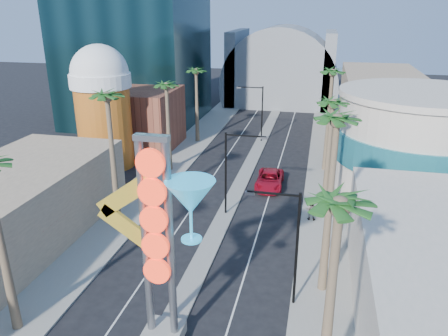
% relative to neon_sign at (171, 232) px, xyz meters
% --- Properties ---
extents(sidewalk_west, '(5.00, 100.00, 0.15)m').
position_rel_neon_sign_xyz_m(sidewalk_west, '(-10.32, 32.04, -7.23)').
color(sidewalk_west, gray).
rests_on(sidewalk_west, ground).
extents(sidewalk_east, '(5.00, 100.00, 0.15)m').
position_rel_neon_sign_xyz_m(sidewalk_east, '(8.68, 32.04, -7.23)').
color(sidewalk_east, gray).
rests_on(sidewalk_east, ground).
extents(median, '(1.60, 84.00, 0.15)m').
position_rel_neon_sign_xyz_m(median, '(-0.82, 35.04, -7.23)').
color(median, gray).
rests_on(median, ground).
extents(brick_filler_west, '(10.00, 10.00, 8.00)m').
position_rel_neon_sign_xyz_m(brick_filler_west, '(-16.82, 35.04, -3.31)').
color(brick_filler_west, brown).
rests_on(brick_filler_west, ground).
extents(filler_east, '(10.00, 20.00, 10.00)m').
position_rel_neon_sign_xyz_m(filler_east, '(15.18, 45.04, -2.31)').
color(filler_east, '#987E62').
rests_on(filler_east, ground).
extents(beer_mug, '(7.00, 7.00, 14.50)m').
position_rel_neon_sign_xyz_m(beer_mug, '(-17.82, 27.04, 0.54)').
color(beer_mug, '#BB6E18').
rests_on(beer_mug, ground).
extents(turquoise_building, '(16.60, 16.60, 10.60)m').
position_rel_neon_sign_xyz_m(turquoise_building, '(17.18, 27.04, -2.06)').
color(turquoise_building, beige).
rests_on(turquoise_building, ground).
extents(canopy, '(22.00, 16.00, 22.00)m').
position_rel_neon_sign_xyz_m(canopy, '(-0.82, 69.04, -3.00)').
color(canopy, slate).
rests_on(canopy, ground).
extents(neon_sign, '(6.53, 2.60, 12.55)m').
position_rel_neon_sign_xyz_m(neon_sign, '(0.00, 0.00, 0.00)').
color(neon_sign, gray).
rests_on(neon_sign, ground).
extents(streetlight_0, '(3.79, 0.25, 8.00)m').
position_rel_neon_sign_xyz_m(streetlight_0, '(-0.27, 17.04, -2.43)').
color(streetlight_0, black).
rests_on(streetlight_0, ground).
extents(streetlight_1, '(3.79, 0.25, 8.00)m').
position_rel_neon_sign_xyz_m(streetlight_1, '(-1.36, 41.04, -2.43)').
color(streetlight_1, black).
rests_on(streetlight_1, ground).
extents(streetlight_2, '(3.45, 0.25, 8.00)m').
position_rel_neon_sign_xyz_m(streetlight_2, '(5.91, 5.04, -2.47)').
color(streetlight_2, black).
rests_on(streetlight_2, ground).
extents(palm_1, '(2.40, 2.40, 12.70)m').
position_rel_neon_sign_xyz_m(palm_1, '(-9.82, 13.04, 3.52)').
color(palm_1, brown).
rests_on(palm_1, ground).
extents(palm_2, '(2.40, 2.40, 11.20)m').
position_rel_neon_sign_xyz_m(palm_2, '(-9.82, 27.04, 2.17)').
color(palm_2, brown).
rests_on(palm_2, ground).
extents(palm_3, '(2.40, 2.40, 11.20)m').
position_rel_neon_sign_xyz_m(palm_3, '(-9.82, 39.04, 2.17)').
color(palm_3, brown).
rests_on(palm_3, ground).
extents(palm_4, '(2.40, 2.40, 12.20)m').
position_rel_neon_sign_xyz_m(palm_4, '(8.18, -2.96, 3.07)').
color(palm_4, brown).
rests_on(palm_4, ground).
extents(palm_5, '(2.40, 2.40, 13.20)m').
position_rel_neon_sign_xyz_m(palm_5, '(8.18, 7.04, 3.96)').
color(palm_5, brown).
rests_on(palm_5, ground).
extents(palm_6, '(2.40, 2.40, 11.70)m').
position_rel_neon_sign_xyz_m(palm_6, '(8.18, 19.04, 2.62)').
color(palm_6, brown).
rests_on(palm_6, ground).
extents(palm_7, '(2.40, 2.40, 12.70)m').
position_rel_neon_sign_xyz_m(palm_7, '(8.18, 31.04, 3.52)').
color(palm_7, brown).
rests_on(palm_7, ground).
extents(red_pickup, '(2.98, 6.13, 1.68)m').
position_rel_neon_sign_xyz_m(red_pickup, '(2.40, 24.53, -6.47)').
color(red_pickup, '#B20D22').
rests_on(red_pickup, ground).
extents(pedestrian_b, '(1.02, 0.83, 1.97)m').
position_rel_neon_sign_xyz_m(pedestrian_b, '(7.02, 17.40, -6.17)').
color(pedestrian_b, gray).
rests_on(pedestrian_b, sidewalk_east).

